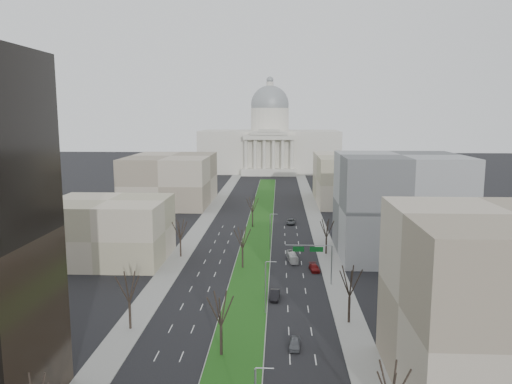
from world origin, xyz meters
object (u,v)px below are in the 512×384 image
(car_grey_far, at_px, (291,222))
(box_van, at_px, (292,257))
(car_grey_near, at_px, (295,343))
(car_black, at_px, (275,295))
(car_red, at_px, (314,268))

(car_grey_far, relative_size, box_van, 0.75)
(car_grey_near, distance_m, car_black, 19.40)
(box_van, bearing_deg, car_black, -106.37)
(car_red, height_order, car_grey_far, car_grey_far)
(car_red, bearing_deg, box_van, 116.42)
(car_grey_near, height_order, box_van, box_van)
(car_black, height_order, car_grey_far, car_black)
(car_black, bearing_deg, car_grey_far, 89.73)
(car_black, bearing_deg, car_red, 67.39)
(car_black, height_order, car_red, car_black)
(car_grey_near, distance_m, box_van, 42.93)
(car_grey_near, xyz_separation_m, car_black, (-3.06, 19.16, 0.10))
(car_grey_far, bearing_deg, car_black, -88.62)
(car_grey_near, bearing_deg, car_red, 85.81)
(car_grey_far, height_order, box_van, box_van)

